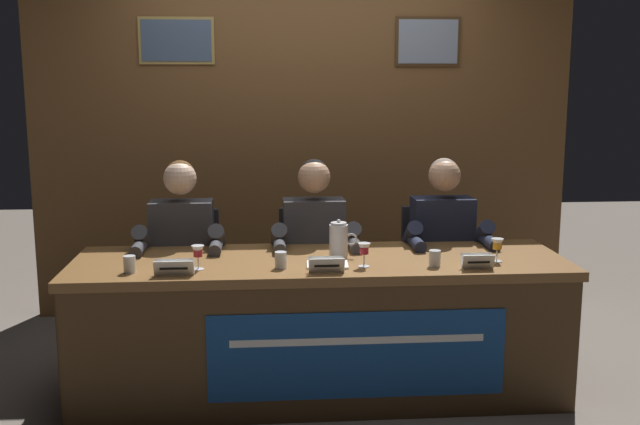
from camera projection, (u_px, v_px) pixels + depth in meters
ground_plane at (320, 390)px, 4.08m from camera, size 12.00×12.00×0.00m
wall_back_panelled at (304, 133)px, 5.30m from camera, size 3.82×0.14×2.60m
conference_table at (322, 309)px, 3.89m from camera, size 2.62×0.79×0.74m
chair_left at (186, 288)px, 4.51m from camera, size 0.44×0.44×0.90m
panelist_left at (181, 251)px, 4.26m from camera, size 0.51×0.48×1.23m
nameplate_left at (174, 268)px, 3.60m from camera, size 0.19×0.06×0.08m
juice_glass_left at (198, 253)px, 3.71m from camera, size 0.06×0.06×0.12m
water_cup_left at (130, 265)px, 3.66m from camera, size 0.06×0.06×0.08m
chair_center at (313, 285)px, 4.57m from camera, size 0.44×0.44×0.90m
panelist_center at (315, 248)px, 4.32m from camera, size 0.51×0.48×1.23m
nameplate_center at (327, 265)px, 3.65m from camera, size 0.18×0.06×0.08m
juice_glass_center at (364, 250)px, 3.76m from camera, size 0.06×0.06×0.12m
water_cup_center at (281, 261)px, 3.74m from camera, size 0.06×0.06×0.08m
chair_right at (436, 282)px, 4.63m from camera, size 0.44×0.44×0.90m
panelist_right at (445, 246)px, 4.38m from camera, size 0.51×0.48×1.23m
nameplate_right at (478, 261)px, 3.72m from camera, size 0.16×0.06×0.08m
juice_glass_right at (497, 246)px, 3.87m from camera, size 0.06×0.06×0.12m
water_cup_right at (435, 259)px, 3.78m from camera, size 0.06×0.06×0.08m
water_pitcher_central at (339, 240)px, 3.96m from camera, size 0.15×0.10×0.21m
document_stack_center at (327, 265)px, 3.79m from camera, size 0.22×0.16×0.01m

